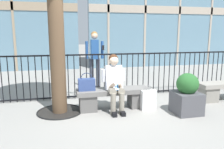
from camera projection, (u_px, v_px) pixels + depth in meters
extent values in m
plane|color=gray|center=(113.00, 108.00, 4.92)|extent=(60.00, 60.00, 0.00)
cube|color=slate|center=(113.00, 91.00, 4.85)|extent=(1.60, 0.44, 0.10)
cube|color=#605E5B|center=(88.00, 103.00, 4.76)|extent=(0.36, 0.37, 0.35)
cube|color=#605E5B|center=(137.00, 99.00, 5.01)|extent=(0.36, 0.37, 0.35)
cylinder|color=gray|center=(111.00, 90.00, 4.64)|extent=(0.15, 0.40, 0.15)
cylinder|color=gray|center=(113.00, 104.00, 4.50)|extent=(0.11, 0.11, 0.45)
cube|color=black|center=(114.00, 114.00, 4.47)|extent=(0.09, 0.22, 0.08)
cylinder|color=gray|center=(119.00, 90.00, 4.68)|extent=(0.15, 0.40, 0.15)
cylinder|color=gray|center=(122.00, 104.00, 4.54)|extent=(0.11, 0.11, 0.45)
cube|color=black|center=(122.00, 113.00, 4.51)|extent=(0.09, 0.22, 0.08)
cube|color=silver|center=(114.00, 77.00, 4.75)|extent=(0.36, 0.30, 0.55)
cylinder|color=silver|center=(104.00, 76.00, 4.70)|extent=(0.08, 0.08, 0.26)
cylinder|color=beige|center=(112.00, 85.00, 4.55)|extent=(0.16, 0.28, 0.20)
cylinder|color=silver|center=(123.00, 75.00, 4.79)|extent=(0.08, 0.08, 0.26)
cylinder|color=beige|center=(120.00, 85.00, 4.58)|extent=(0.16, 0.28, 0.20)
cube|color=#2D6BB7|center=(117.00, 87.00, 4.51)|extent=(0.07, 0.10, 0.13)
sphere|color=beige|center=(114.00, 61.00, 4.67)|extent=(0.20, 0.20, 0.20)
sphere|color=#472816|center=(114.00, 59.00, 4.69)|extent=(0.20, 0.20, 0.20)
cube|color=#33477F|center=(87.00, 85.00, 4.68)|extent=(0.35, 0.17, 0.25)
torus|color=#1E2A4C|center=(86.00, 78.00, 4.65)|extent=(0.25, 0.02, 0.25)
cube|color=white|center=(148.00, 100.00, 4.80)|extent=(0.33, 0.14, 0.44)
torus|color=slate|center=(150.00, 90.00, 4.71)|extent=(0.16, 0.01, 0.16)
torus|color=slate|center=(148.00, 89.00, 4.80)|extent=(0.16, 0.01, 0.16)
cylinder|color=#383D4C|center=(92.00, 73.00, 6.70)|extent=(0.13, 0.13, 0.90)
cube|color=black|center=(92.00, 87.00, 6.74)|extent=(0.09, 0.22, 0.06)
cylinder|color=#383D4C|center=(98.00, 73.00, 6.74)|extent=(0.13, 0.13, 0.90)
cube|color=black|center=(99.00, 87.00, 6.78)|extent=(0.09, 0.22, 0.06)
cube|color=#234C8C|center=(95.00, 49.00, 6.59)|extent=(0.25, 0.39, 0.56)
cylinder|color=#234C8C|center=(87.00, 50.00, 6.54)|extent=(0.08, 0.08, 0.52)
cylinder|color=#234C8C|center=(102.00, 50.00, 6.65)|extent=(0.08, 0.08, 0.52)
sphere|color=#DBAD89|center=(94.00, 36.00, 6.52)|extent=(0.20, 0.20, 0.20)
sphere|color=olive|center=(94.00, 35.00, 6.53)|extent=(0.20, 0.20, 0.20)
cube|color=black|center=(103.00, 48.00, 6.54)|extent=(0.07, 0.01, 0.14)
cylinder|color=black|center=(2.00, 80.00, 5.20)|extent=(0.02, 0.02, 1.14)
cylinder|color=black|center=(9.00, 79.00, 5.24)|extent=(0.02, 0.02, 1.14)
cylinder|color=black|center=(16.00, 79.00, 5.27)|extent=(0.02, 0.02, 1.14)
cylinder|color=black|center=(22.00, 79.00, 5.31)|extent=(0.02, 0.02, 1.14)
cylinder|color=black|center=(29.00, 79.00, 5.34)|extent=(0.02, 0.02, 1.14)
cylinder|color=black|center=(36.00, 78.00, 5.38)|extent=(0.02, 0.02, 1.14)
cylinder|color=black|center=(43.00, 78.00, 5.41)|extent=(0.02, 0.02, 1.14)
cylinder|color=black|center=(49.00, 78.00, 5.45)|extent=(0.02, 0.02, 1.14)
cylinder|color=black|center=(56.00, 77.00, 5.48)|extent=(0.02, 0.02, 1.14)
cylinder|color=black|center=(62.00, 77.00, 5.52)|extent=(0.02, 0.02, 1.14)
cylinder|color=black|center=(68.00, 77.00, 5.55)|extent=(0.02, 0.02, 1.14)
cylinder|color=black|center=(74.00, 77.00, 5.58)|extent=(0.02, 0.02, 1.14)
cylinder|color=black|center=(81.00, 76.00, 5.62)|extent=(0.02, 0.02, 1.14)
cylinder|color=black|center=(87.00, 76.00, 5.65)|extent=(0.02, 0.02, 1.14)
cylinder|color=black|center=(93.00, 76.00, 5.69)|extent=(0.02, 0.02, 1.14)
cylinder|color=black|center=(98.00, 76.00, 5.72)|extent=(0.02, 0.02, 1.14)
cylinder|color=black|center=(104.00, 75.00, 5.76)|extent=(0.02, 0.02, 1.14)
cylinder|color=black|center=(110.00, 75.00, 5.79)|extent=(0.02, 0.02, 1.14)
cylinder|color=black|center=(116.00, 75.00, 5.83)|extent=(0.02, 0.02, 1.14)
cylinder|color=black|center=(121.00, 75.00, 5.86)|extent=(0.02, 0.02, 1.14)
cylinder|color=black|center=(127.00, 74.00, 5.90)|extent=(0.02, 0.02, 1.14)
cylinder|color=black|center=(132.00, 74.00, 5.93)|extent=(0.02, 0.02, 1.14)
cylinder|color=black|center=(138.00, 74.00, 5.97)|extent=(0.02, 0.02, 1.14)
cylinder|color=black|center=(143.00, 74.00, 6.00)|extent=(0.02, 0.02, 1.14)
cylinder|color=black|center=(149.00, 73.00, 6.04)|extent=(0.02, 0.02, 1.14)
cylinder|color=black|center=(154.00, 73.00, 6.07)|extent=(0.02, 0.02, 1.14)
cylinder|color=black|center=(159.00, 73.00, 6.10)|extent=(0.02, 0.02, 1.14)
cylinder|color=black|center=(164.00, 73.00, 6.14)|extent=(0.02, 0.02, 1.14)
cylinder|color=black|center=(169.00, 73.00, 6.17)|extent=(0.02, 0.02, 1.14)
cylinder|color=black|center=(174.00, 72.00, 6.21)|extent=(0.02, 0.02, 1.14)
cylinder|color=black|center=(179.00, 72.00, 6.24)|extent=(0.02, 0.02, 1.14)
cylinder|color=black|center=(184.00, 72.00, 6.28)|extent=(0.02, 0.02, 1.14)
cylinder|color=black|center=(189.00, 72.00, 6.31)|extent=(0.02, 0.02, 1.14)
cylinder|color=black|center=(194.00, 71.00, 6.35)|extent=(0.02, 0.02, 1.14)
cylinder|color=black|center=(199.00, 71.00, 6.38)|extent=(0.02, 0.02, 1.14)
cylinder|color=black|center=(203.00, 71.00, 6.42)|extent=(0.02, 0.02, 1.14)
cylinder|color=black|center=(208.00, 71.00, 6.45)|extent=(0.02, 0.02, 1.14)
cylinder|color=black|center=(212.00, 71.00, 6.49)|extent=(0.02, 0.02, 1.14)
cylinder|color=black|center=(217.00, 70.00, 6.52)|extent=(0.02, 0.02, 1.14)
cylinder|color=black|center=(222.00, 70.00, 6.56)|extent=(0.02, 0.02, 1.14)
cube|color=black|center=(104.00, 95.00, 5.85)|extent=(8.04, 0.04, 0.04)
cube|color=black|center=(104.00, 54.00, 5.66)|extent=(8.04, 0.04, 0.04)
cylinder|color=black|center=(60.00, 112.00, 4.70)|extent=(0.93, 0.93, 0.01)
torus|color=black|center=(60.00, 111.00, 4.70)|extent=(0.96, 0.96, 0.03)
cylinder|color=brown|center=(56.00, 31.00, 4.39)|extent=(0.31, 0.31, 3.40)
cube|color=gray|center=(208.00, 94.00, 5.43)|extent=(0.36, 0.37, 0.35)
cube|color=#4C4C51|center=(186.00, 103.00, 4.58)|extent=(0.53, 0.53, 0.45)
ellipsoid|color=#28602B|center=(188.00, 84.00, 4.51)|extent=(0.45, 0.45, 0.44)
cube|color=#AD9E8C|center=(180.00, 10.00, 11.07)|extent=(9.18, 0.04, 0.36)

